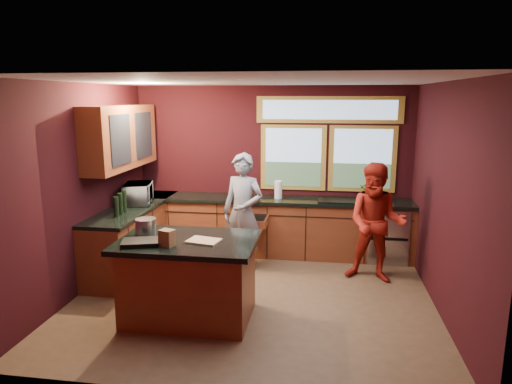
% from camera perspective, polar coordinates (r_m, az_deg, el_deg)
% --- Properties ---
extents(floor, '(4.50, 4.50, 0.00)m').
position_cam_1_polar(floor, '(6.01, -0.35, -12.97)').
color(floor, brown).
rests_on(floor, ground).
extents(room_shell, '(4.52, 4.02, 2.71)m').
position_cam_1_polar(room_shell, '(5.94, -5.60, 4.79)').
color(room_shell, black).
rests_on(room_shell, ground).
extents(back_counter, '(4.50, 0.64, 0.93)m').
position_cam_1_polar(back_counter, '(7.41, 3.21, -4.31)').
color(back_counter, maroon).
rests_on(back_counter, floor).
extents(left_counter, '(0.64, 2.30, 0.93)m').
position_cam_1_polar(left_counter, '(7.14, -14.97, -5.31)').
color(left_counter, maroon).
rests_on(left_counter, floor).
extents(island, '(1.55, 1.05, 0.95)m').
position_cam_1_polar(island, '(5.37, -8.38, -10.64)').
color(island, maroon).
rests_on(island, floor).
extents(person_grey, '(0.73, 0.59, 1.73)m').
position_cam_1_polar(person_grey, '(6.66, -1.63, -2.56)').
color(person_grey, slate).
rests_on(person_grey, floor).
extents(person_red, '(0.92, 0.78, 1.66)m').
position_cam_1_polar(person_red, '(6.46, 14.80, -3.77)').
color(person_red, '#A01D12').
rests_on(person_red, floor).
extents(microwave, '(0.51, 0.64, 0.31)m').
position_cam_1_polar(microwave, '(7.12, -14.49, -0.18)').
color(microwave, '#999999').
rests_on(microwave, left_counter).
extents(potted_plant, '(0.29, 0.25, 0.33)m').
position_cam_1_polar(potted_plant, '(7.32, 13.96, 0.22)').
color(potted_plant, '#999999').
rests_on(potted_plant, back_counter).
extents(paper_towel, '(0.12, 0.12, 0.28)m').
position_cam_1_polar(paper_towel, '(7.27, 2.80, 0.30)').
color(paper_towel, white).
rests_on(paper_towel, back_counter).
extents(cutting_board, '(0.39, 0.32, 0.02)m').
position_cam_1_polar(cutting_board, '(5.11, -6.55, -6.08)').
color(cutting_board, tan).
rests_on(cutting_board, island).
extents(stock_pot, '(0.24, 0.24, 0.18)m').
position_cam_1_polar(stock_pot, '(5.50, -13.61, -4.17)').
color(stock_pot, silver).
rests_on(stock_pot, island).
extents(paper_bag, '(0.18, 0.16, 0.18)m').
position_cam_1_polar(paper_bag, '(5.01, -11.05, -5.65)').
color(paper_bag, brown).
rests_on(paper_bag, island).
extents(black_tray, '(0.46, 0.38, 0.05)m').
position_cam_1_polar(black_tray, '(5.13, -14.20, -6.13)').
color(black_tray, black).
rests_on(black_tray, island).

